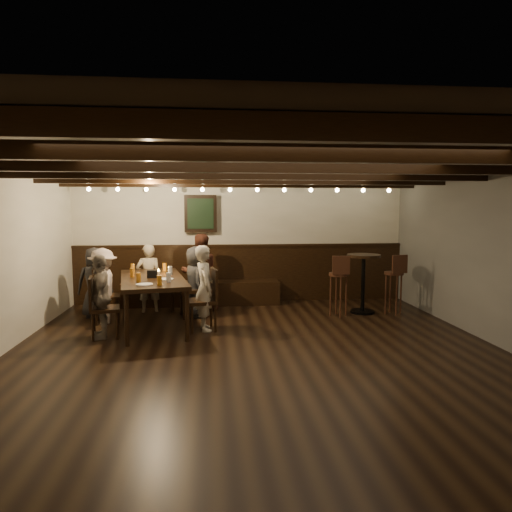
{
  "coord_description": "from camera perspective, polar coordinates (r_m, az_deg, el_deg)",
  "views": [
    {
      "loc": [
        -0.59,
        -5.51,
        1.86
      ],
      "look_at": [
        0.07,
        1.3,
        1.14
      ],
      "focal_mm": 32.0,
      "sensor_mm": 36.0,
      "label": 1
    }
  ],
  "objects": [
    {
      "name": "pint_f",
      "position": [
        6.77,
        -10.89,
        -2.65
      ],
      "size": [
        0.07,
        0.07,
        0.14
      ],
      "primitive_type": "cylinder",
      "color": "silver",
      "rests_on": "dining_table"
    },
    {
      "name": "candle",
      "position": [
        7.61,
        -12.09,
        -2.07
      ],
      "size": [
        0.05,
        0.05,
        0.05
      ],
      "primitive_type": "cylinder",
      "color": "beige",
      "rests_on": "dining_table"
    },
    {
      "name": "chair_right_near",
      "position": [
        7.91,
        -7.72,
        -5.39
      ],
      "size": [
        0.53,
        0.53,
        0.98
      ],
      "rotation": [
        0.0,
        0.0,
        1.76
      ],
      "color": "black",
      "rests_on": "floor"
    },
    {
      "name": "plate_far",
      "position": [
        7.03,
        -11.23,
        -2.86
      ],
      "size": [
        0.24,
        0.24,
        0.01
      ],
      "primitive_type": "cylinder",
      "color": "white",
      "rests_on": "dining_table"
    },
    {
      "name": "pint_b",
      "position": [
        7.96,
        -11.35,
        -1.37
      ],
      "size": [
        0.07,
        0.07,
        0.14
      ],
      "primitive_type": "cylinder",
      "color": "#BF7219",
      "rests_on": "dining_table"
    },
    {
      "name": "person_left_far",
      "position": [
        6.89,
        -18.84,
        -4.79
      ],
      "size": [
        0.42,
        0.75,
        1.21
      ],
      "primitive_type": "imported",
      "rotation": [
        0.0,
        0.0,
        -1.38
      ],
      "color": "gray",
      "rests_on": "floor"
    },
    {
      "name": "dining_table",
      "position": [
        7.32,
        -12.84,
        -3.11
      ],
      "size": [
        1.31,
        2.22,
        0.78
      ],
      "rotation": [
        0.0,
        0.0,
        0.19
      ],
      "color": "black",
      "rests_on": "floor"
    },
    {
      "name": "pint_d",
      "position": [
        7.52,
        -10.67,
        -1.79
      ],
      "size": [
        0.07,
        0.07,
        0.14
      ],
      "primitive_type": "cylinder",
      "color": "silver",
      "rests_on": "dining_table"
    },
    {
      "name": "person_left_near",
      "position": [
        7.78,
        -18.55,
        -3.54
      ],
      "size": [
        0.59,
        0.86,
        1.22
      ],
      "primitive_type": "imported",
      "rotation": [
        0.0,
        0.0,
        -1.38
      ],
      "color": "#AA9990",
      "rests_on": "floor"
    },
    {
      "name": "room",
      "position": [
        7.77,
        -3.29,
        0.21
      ],
      "size": [
        7.0,
        7.0,
        7.0
      ],
      "color": "black",
      "rests_on": "ground"
    },
    {
      "name": "plate_near",
      "position": [
        6.61,
        -13.78,
        -3.47
      ],
      "size": [
        0.24,
        0.24,
        0.01
      ],
      "primitive_type": "cylinder",
      "color": "white",
      "rests_on": "dining_table"
    },
    {
      "name": "person_bench_centre",
      "position": [
        8.37,
        -13.26,
        -2.7
      ],
      "size": [
        0.49,
        0.37,
        1.22
      ],
      "primitive_type": "imported",
      "rotation": [
        0.0,
        0.0,
        3.33
      ],
      "color": "gray",
      "rests_on": "floor"
    },
    {
      "name": "high_top_table",
      "position": [
        8.28,
        13.26,
        -2.28
      ],
      "size": [
        0.59,
        0.59,
        1.05
      ],
      "color": "black",
      "rests_on": "floor"
    },
    {
      "name": "chair_right_far",
      "position": [
        7.04,
        -6.63,
        -6.9
      ],
      "size": [
        0.5,
        0.5,
        0.94
      ],
      "rotation": [
        0.0,
        0.0,
        1.76
      ],
      "color": "black",
      "rests_on": "floor"
    },
    {
      "name": "pint_e",
      "position": [
        6.85,
        -14.47,
        -2.64
      ],
      "size": [
        0.07,
        0.07,
        0.14
      ],
      "primitive_type": "cylinder",
      "color": "#BF7219",
      "rests_on": "dining_table"
    },
    {
      "name": "pint_c",
      "position": [
        7.39,
        -15.23,
        -2.03
      ],
      "size": [
        0.07,
        0.07,
        0.14
      ],
      "primitive_type": "cylinder",
      "color": "#BF7219",
      "rests_on": "dining_table"
    },
    {
      "name": "person_right_far",
      "position": [
        6.97,
        -6.42,
        -3.99
      ],
      "size": [
        0.39,
        0.52,
        1.3
      ],
      "primitive_type": "imported",
      "rotation": [
        0.0,
        0.0,
        1.76
      ],
      "color": "#BDB59F",
      "rests_on": "floor"
    },
    {
      "name": "bar_stool_right",
      "position": [
        8.36,
        16.82,
        -4.33
      ],
      "size": [
        0.35,
        0.37,
        1.06
      ],
      "rotation": [
        0.0,
        0.0,
        0.22
      ],
      "color": "#351C11",
      "rests_on": "floor"
    },
    {
      "name": "bar_stool_left",
      "position": [
        7.99,
        10.28,
        -4.64
      ],
      "size": [
        0.33,
        0.35,
        1.06
      ],
      "rotation": [
        0.0,
        0.0,
        -0.05
      ],
      "color": "#351C11",
      "rests_on": "floor"
    },
    {
      "name": "condiment_caddy",
      "position": [
        7.25,
        -12.83,
        -2.2
      ],
      "size": [
        0.15,
        0.1,
        0.12
      ],
      "primitive_type": "cube",
      "color": "black",
      "rests_on": "dining_table"
    },
    {
      "name": "chair_left_near",
      "position": [
        7.84,
        -18.24,
        -5.94
      ],
      "size": [
        0.48,
        0.48,
        0.9
      ],
      "rotation": [
        0.0,
        0.0,
        -1.38
      ],
      "color": "black",
      "rests_on": "floor"
    },
    {
      "name": "pint_g",
      "position": [
        6.51,
        -11.99,
        -3.01
      ],
      "size": [
        0.07,
        0.07,
        0.14
      ],
      "primitive_type": "cylinder",
      "color": "#BF7219",
      "rests_on": "dining_table"
    },
    {
      "name": "person_right_near",
      "position": [
        7.86,
        -7.54,
        -3.2
      ],
      "size": [
        0.49,
        0.65,
        1.21
      ],
      "primitive_type": "imported",
      "rotation": [
        0.0,
        0.0,
        1.76
      ],
      "color": "#28282A",
      "rests_on": "floor"
    },
    {
      "name": "person_bench_right",
      "position": [
        8.3,
        -7.0,
        -2.05
      ],
      "size": [
        0.77,
        0.65,
        1.4
      ],
      "primitive_type": "imported",
      "rotation": [
        0.0,
        0.0,
        3.33
      ],
      "color": "#50271B",
      "rests_on": "floor"
    },
    {
      "name": "pint_a",
      "position": [
        7.98,
        -15.17,
        -1.45
      ],
      "size": [
        0.07,
        0.07,
        0.14
      ],
      "primitive_type": "cylinder",
      "color": "#BF7219",
      "rests_on": "dining_table"
    },
    {
      "name": "chair_left_far",
      "position": [
        6.96,
        -18.48,
        -7.49
      ],
      "size": [
        0.47,
        0.47,
        0.88
      ],
      "rotation": [
        0.0,
        0.0,
        -1.38
      ],
      "color": "black",
      "rests_on": "floor"
    },
    {
      "name": "person_bench_left",
      "position": [
        8.23,
        -19.48,
        -3.12
      ],
      "size": [
        0.65,
        0.48,
        1.2
      ],
      "primitive_type": "imported",
      "rotation": [
        0.0,
        0.0,
        3.33
      ],
      "color": "#232325",
      "rests_on": "floor"
    }
  ]
}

